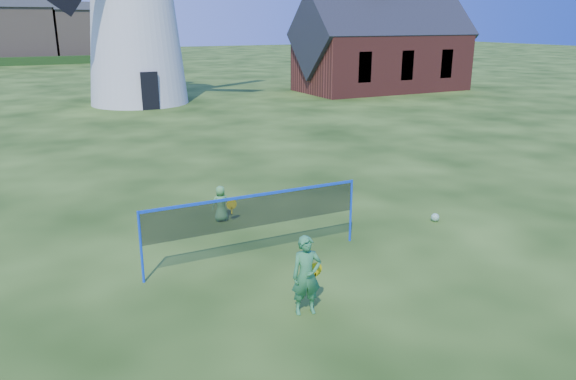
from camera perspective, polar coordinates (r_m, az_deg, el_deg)
The scene contains 6 objects.
ground at distance 12.32m, azimuth 0.21°, elevation -7.42°, with size 220.00×220.00×0.00m, color black.
chapel at distance 43.87m, azimuth 9.84°, elevation 14.33°, with size 13.26×6.43×11.21m.
badminton_net at distance 11.98m, azimuth -3.48°, elevation -2.30°, with size 5.05×0.05×1.55m.
player_girl at distance 9.96m, azimuth 1.94°, elevation -8.90°, with size 0.73×0.47×1.50m.
player_boy at distance 14.67m, azimuth -7.01°, elevation -1.42°, with size 0.61×0.40×0.97m.
play_ball at distance 15.16m, azimuth 15.11°, elevation -2.78°, with size 0.22×0.22×0.22m, color green.
Camera 1 is at (-5.03, -10.01, 5.12)m, focal length 34.07 mm.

